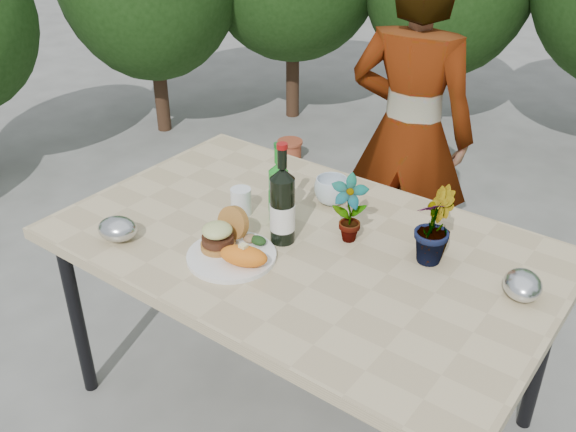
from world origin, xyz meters
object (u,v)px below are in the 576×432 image
Objects in this scene: dinner_plate at (232,256)px; person at (410,134)px; patio_table at (302,255)px; wine_bottle at (282,207)px.

person reaches higher than dinner_plate.
patio_table is 4.67× the size of wine_bottle.
patio_table is at bearing 44.88° from wine_bottle.
patio_table is at bearing 61.14° from dinner_plate.
wine_bottle is 1.01m from person.
person is at bearing 102.66° from wine_bottle.
patio_table is 0.25m from dinner_plate.
person is at bearing 89.61° from dinner_plate.
dinner_plate reaches higher than patio_table.
wine_bottle is (-0.05, -0.04, 0.18)m from patio_table.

